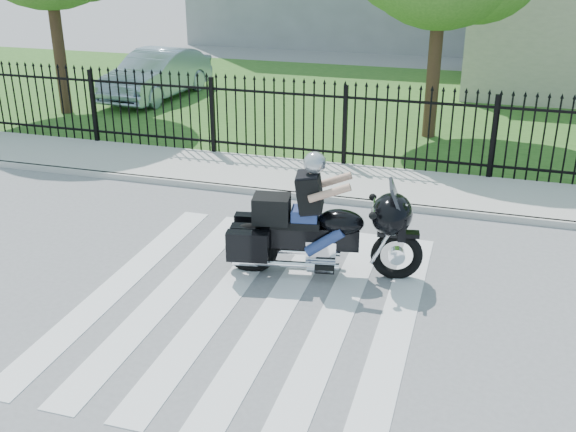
# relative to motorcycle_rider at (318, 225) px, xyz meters

# --- Properties ---
(ground) EXTENTS (120.00, 120.00, 0.00)m
(ground) POSITION_rel_motorcycle_rider_xyz_m (-0.66, -1.13, -0.79)
(ground) COLOR slate
(ground) RESTS_ON ground
(crosswalk) EXTENTS (5.00, 5.50, 0.01)m
(crosswalk) POSITION_rel_motorcycle_rider_xyz_m (-0.66, -1.13, -0.78)
(crosswalk) COLOR silver
(crosswalk) RESTS_ON ground
(sidewalk) EXTENTS (40.00, 2.00, 0.12)m
(sidewalk) POSITION_rel_motorcycle_rider_xyz_m (-0.66, 3.87, -0.73)
(sidewalk) COLOR #ADAAA3
(sidewalk) RESTS_ON ground
(curb) EXTENTS (40.00, 0.12, 0.12)m
(curb) POSITION_rel_motorcycle_rider_xyz_m (-0.66, 2.87, -0.73)
(curb) COLOR #ADAAA3
(curb) RESTS_ON ground
(grass_strip) EXTENTS (40.00, 12.00, 0.02)m
(grass_strip) POSITION_rel_motorcycle_rider_xyz_m (-0.66, 10.87, -0.78)
(grass_strip) COLOR #2B541C
(grass_strip) RESTS_ON ground
(iron_fence) EXTENTS (26.00, 0.04, 1.80)m
(iron_fence) POSITION_rel_motorcycle_rider_xyz_m (-0.66, 4.87, 0.11)
(iron_fence) COLOR black
(iron_fence) RESTS_ON ground
(motorcycle_rider) EXTENTS (2.90, 1.27, 1.93)m
(motorcycle_rider) POSITION_rel_motorcycle_rider_xyz_m (0.00, 0.00, 0.00)
(motorcycle_rider) COLOR black
(motorcycle_rider) RESTS_ON ground
(parked_car) EXTENTS (1.89, 4.45, 1.43)m
(parked_car) POSITION_rel_motorcycle_rider_xyz_m (-7.53, 9.78, -0.06)
(parked_car) COLOR #95A8BC
(parked_car) RESTS_ON grass_strip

